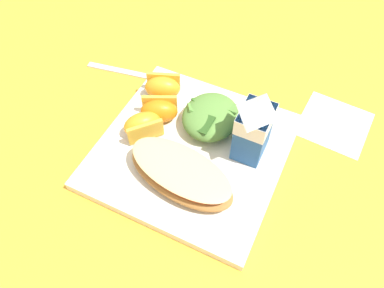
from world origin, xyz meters
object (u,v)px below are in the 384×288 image
white_plate (192,151)px  orange_wedge_rear (143,125)px  paper_napkin (334,123)px  metal_fork (142,75)px  cheesy_pizza_bread (181,173)px  orange_wedge_front (163,87)px  milk_carton (254,126)px  green_salad_pile (211,116)px  orange_wedge_middle (159,110)px

white_plate → orange_wedge_rear: bearing=-85.0°
paper_napkin → metal_fork: metal_fork is taller
cheesy_pizza_bread → orange_wedge_rear: (-0.05, -0.09, 0.00)m
orange_wedge_front → metal_fork: (-0.04, -0.07, -0.03)m
cheesy_pizza_bread → milk_carton: milk_carton is taller
green_salad_pile → metal_fork: (-0.06, -0.17, -0.03)m
white_plate → metal_fork: white_plate is taller
milk_carton → orange_wedge_middle: bearing=-88.6°
metal_fork → green_salad_pile: bearing=69.3°
milk_carton → green_salad_pile: bearing=-105.3°
green_salad_pile → metal_fork: 0.18m
white_plate → orange_wedge_middle: bearing=-112.7°
cheesy_pizza_bread → white_plate: bearing=-169.8°
paper_napkin → metal_fork: size_ratio=0.58×
white_plate → paper_napkin: (-0.16, 0.19, -0.01)m
orange_wedge_rear → metal_fork: (-0.13, -0.08, -0.03)m
orange_wedge_middle → green_salad_pile: bearing=106.9°
green_salad_pile → paper_napkin: 0.21m
orange_wedge_rear → orange_wedge_front: bearing=-172.3°
green_salad_pile → orange_wedge_rear: 0.11m
orange_wedge_rear → metal_fork: orange_wedge_rear is taller
cheesy_pizza_bread → orange_wedge_middle: size_ratio=2.59×
white_plate → cheesy_pizza_bread: cheesy_pizza_bread is taller
paper_napkin → metal_fork: (0.04, -0.35, 0.00)m
paper_napkin → orange_wedge_rear: bearing=-58.6°
milk_carton → paper_napkin: size_ratio=1.00×
milk_carton → white_plate: bearing=-67.0°
white_plate → orange_wedge_middle: (-0.03, -0.07, 0.03)m
green_salad_pile → milk_carton: milk_carton is taller
green_salad_pile → paper_napkin: size_ratio=0.91×
white_plate → green_salad_pile: bearing=173.4°
white_plate → orange_wedge_front: (-0.08, -0.09, 0.03)m
white_plate → metal_fork: size_ratio=1.49×
white_plate → green_salad_pile: size_ratio=2.80×
cheesy_pizza_bread → green_salad_pile: bearing=-177.9°
orange_wedge_rear → green_salad_pile: bearing=125.2°
orange_wedge_middle → cheesy_pizza_bread: bearing=43.1°
green_salad_pile → paper_napkin: (-0.10, 0.18, -0.03)m
green_salad_pile → milk_carton: 0.09m
orange_wedge_rear → paper_napkin: 0.32m
cheesy_pizza_bread → metal_fork: size_ratio=0.96×
milk_carton → orange_wedge_rear: bearing=-75.7°
orange_wedge_rear → paper_napkin: orange_wedge_rear is taller
white_plate → paper_napkin: 0.25m
orange_wedge_front → milk_carton: bearing=75.7°
orange_wedge_front → cheesy_pizza_bread: bearing=37.0°
green_salad_pile → milk_carton: size_ratio=0.91×
orange_wedge_front → orange_wedge_rear: size_ratio=1.00×
white_plate → orange_wedge_front: size_ratio=4.06×
orange_wedge_middle → metal_fork: (-0.09, -0.09, -0.03)m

